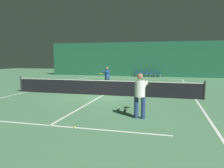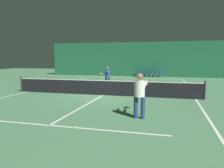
{
  "view_description": "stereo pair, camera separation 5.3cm",
  "coord_description": "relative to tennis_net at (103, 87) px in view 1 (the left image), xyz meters",
  "views": [
    {
      "loc": [
        3.92,
        -12.98,
        2.33
      ],
      "look_at": [
        1.16,
        -2.22,
        1.0
      ],
      "focal_mm": 35.0,
      "sensor_mm": 36.0,
      "label": 1
    },
    {
      "loc": [
        3.97,
        -12.97,
        2.33
      ],
      "look_at": [
        1.16,
        -2.22,
        1.0
      ],
      "focal_mm": 35.0,
      "sensor_mm": 36.0,
      "label": 2
    }
  ],
  "objects": [
    {
      "name": "court_line_sideline_right",
      "position": [
        5.5,
        0.0,
        -0.51
      ],
      "size": [
        0.1,
        23.8,
        0.0
      ],
      "color": "white",
      "rests_on": "ground"
    },
    {
      "name": "ground_plane",
      "position": [
        0.0,
        0.0,
        -0.51
      ],
      "size": [
        60.0,
        60.0,
        0.0
      ],
      "primitive_type": "plane",
      "color": "#4C7F56"
    },
    {
      "name": "court_line_service_near",
      "position": [
        0.0,
        -6.4,
        -0.51
      ],
      "size": [
        8.25,
        0.1,
        0.0
      ],
      "color": "white",
      "rests_on": "ground"
    },
    {
      "name": "tennis_net",
      "position": [
        0.0,
        0.0,
        0.0
      ],
      "size": [
        12.0,
        0.1,
        1.07
      ],
      "color": "black",
      "rests_on": "ground"
    },
    {
      "name": "courtside_chair_3",
      "position": [
        1.81,
        14.07,
        -0.03
      ],
      "size": [
        0.44,
        0.44,
        0.84
      ],
      "rotation": [
        0.0,
        0.0,
        -1.57
      ],
      "color": "#99999E",
      "rests_on": "ground"
    },
    {
      "name": "court_line_centre",
      "position": [
        0.0,
        0.0,
        -0.51
      ],
      "size": [
        0.1,
        12.8,
        0.0
      ],
      "color": "white",
      "rests_on": "ground"
    },
    {
      "name": "courtside_chair_4",
      "position": [
        2.38,
        14.07,
        -0.03
      ],
      "size": [
        0.44,
        0.44,
        0.84
      ],
      "rotation": [
        0.0,
        0.0,
        -1.57
      ],
      "color": "#99999E",
      "rests_on": "ground"
    },
    {
      "name": "court_line_service_far",
      "position": [
        0.0,
        6.4,
        -0.51
      ],
      "size": [
        8.25,
        0.1,
        0.0
      ],
      "color": "white",
      "rests_on": "ground"
    },
    {
      "name": "courtside_chair_1",
      "position": [
        0.66,
        14.07,
        -0.03
      ],
      "size": [
        0.44,
        0.44,
        0.84
      ],
      "rotation": [
        0.0,
        0.0,
        -1.57
      ],
      "color": "#99999E",
      "rests_on": "ground"
    },
    {
      "name": "player_near",
      "position": [
        2.91,
        -4.68,
        0.51
      ],
      "size": [
        0.47,
        1.41,
        1.75
      ],
      "rotation": [
        0.0,
        0.0,
        1.5
      ],
      "color": "navy",
      "rests_on": "ground"
    },
    {
      "name": "courtside_chair_2",
      "position": [
        1.24,
        14.07,
        -0.03
      ],
      "size": [
        0.44,
        0.44,
        0.84
      ],
      "rotation": [
        0.0,
        0.0,
        -1.57
      ],
      "color": "#99999E",
      "rests_on": "ground"
    },
    {
      "name": "courtside_chair_0",
      "position": [
        0.09,
        14.07,
        -0.03
      ],
      "size": [
        0.44,
        0.44,
        0.84
      ],
      "rotation": [
        0.0,
        0.0,
        -1.57
      ],
      "color": "#99999E",
      "rests_on": "ground"
    },
    {
      "name": "court_line_baseline_far",
      "position": [
        0.0,
        11.9,
        -0.51
      ],
      "size": [
        11.0,
        0.1,
        0.0
      ],
      "color": "white",
      "rests_on": "ground"
    },
    {
      "name": "tennis_ball",
      "position": [
        0.95,
        -6.43,
        -0.48
      ],
      "size": [
        0.07,
        0.07,
        0.07
      ],
      "color": "#D1DB33",
      "rests_on": "ground"
    },
    {
      "name": "court_line_sideline_left",
      "position": [
        -5.5,
        0.0,
        -0.51
      ],
      "size": [
        0.1,
        23.8,
        0.0
      ],
      "color": "white",
      "rests_on": "ground"
    },
    {
      "name": "courtside_chair_5",
      "position": [
        2.96,
        14.07,
        -0.03
      ],
      "size": [
        0.44,
        0.44,
        0.84
      ],
      "rotation": [
        0.0,
        0.0,
        -1.57
      ],
      "color": "#99999E",
      "rests_on": "ground"
    },
    {
      "name": "player_far",
      "position": [
        -0.75,
        3.61,
        0.44
      ],
      "size": [
        0.67,
        1.38,
        1.64
      ],
      "rotation": [
        0.0,
        0.0,
        -1.82
      ],
      "color": "navy",
      "rests_on": "ground"
    },
    {
      "name": "backdrop_curtain",
      "position": [
        0.0,
        14.62,
        1.65
      ],
      "size": [
        23.0,
        0.12,
        4.31
      ],
      "color": "#1E5B3D",
      "rests_on": "ground"
    }
  ]
}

